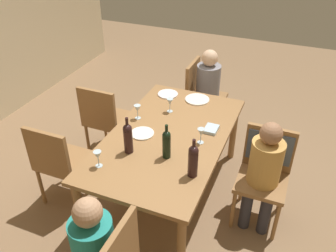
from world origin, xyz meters
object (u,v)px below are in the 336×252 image
at_px(wine_glass_centre, 98,156).
at_px(dinner_plate_host, 168,94).
at_px(dining_table, 168,141).
at_px(wine_glass_far, 201,133).
at_px(wine_glass_near_left, 137,109).
at_px(dinner_plate_guest_left, 197,99).
at_px(person_woman_host, 91,249).
at_px(chair_right_end, 201,92).
at_px(wine_glass_near_right, 170,102).
at_px(person_man_guest, 264,169).
at_px(wine_bottle_short_olive, 167,143).
at_px(dinner_plate_guest_right, 142,133).
at_px(person_man_bearded, 210,86).
at_px(chair_near, 266,162).
at_px(chair_far_left, 58,160).
at_px(wine_bottle_tall_green, 193,160).
at_px(chair_far_right, 104,117).
at_px(wine_bottle_dark_red, 128,137).

bearing_deg(wine_glass_centre, dinner_plate_host, -2.36).
distance_m(dining_table, wine_glass_far, 0.37).
xyz_separation_m(wine_glass_near_left, dinner_plate_guest_left, (0.58, -0.43, -0.10)).
relative_size(person_woman_host, dinner_plate_guest_left, 4.13).
xyz_separation_m(wine_glass_centre, wine_glass_far, (0.63, -0.67, 0.00)).
height_order(chair_right_end, wine_glass_near_right, chair_right_end).
relative_size(wine_glass_far, dinner_plate_guest_left, 0.56).
bearing_deg(dinner_plate_host, person_woman_host, -172.25).
distance_m(person_man_guest, wine_bottle_short_olive, 0.88).
xyz_separation_m(wine_glass_centre, dinner_plate_guest_left, (1.37, -0.40, -0.10)).
xyz_separation_m(dining_table, dinner_plate_guest_right, (-0.08, 0.23, 0.08)).
height_order(person_man_bearded, wine_glass_centre, person_man_bearded).
bearing_deg(wine_glass_near_left, wine_glass_far, -102.69).
height_order(wine_glass_centre, wine_glass_far, same).
xyz_separation_m(chair_right_end, chair_near, (-1.17, -0.99, 0.06)).
xyz_separation_m(chair_far_left, person_woman_host, (-0.80, -0.88, 0.10)).
relative_size(person_man_guest, wine_glass_near_right, 7.27).
bearing_deg(person_man_guest, chair_far_left, 14.65).
xyz_separation_m(chair_far_left, wine_glass_centre, (-0.13, -0.55, 0.31)).
relative_size(wine_bottle_tall_green, wine_glass_far, 2.33).
xyz_separation_m(wine_glass_near_left, wine_glass_centre, (-0.79, -0.03, 0.00)).
relative_size(person_man_bearded, person_man_guest, 1.02).
bearing_deg(dinner_plate_guest_right, chair_right_end, -5.88).
bearing_deg(chair_near, chair_far_left, 18.96).
bearing_deg(wine_glass_far, wine_glass_near_left, 77.31).
xyz_separation_m(person_woman_host, wine_glass_near_left, (1.45, 0.37, 0.21)).
bearing_deg(chair_far_right, wine_bottle_tall_green, -30.65).
xyz_separation_m(wine_glass_centre, dinner_plate_guest_right, (0.55, -0.13, -0.10)).
height_order(person_man_bearded, wine_glass_far, person_man_bearded).
distance_m(wine_glass_far, dinner_plate_guest_right, 0.56).
distance_m(chair_far_left, person_woman_host, 1.19).
height_order(chair_far_right, wine_bottle_dark_red, wine_bottle_dark_red).
height_order(dining_table, chair_near, chair_near).
bearing_deg(person_woman_host, wine_glass_centre, 26.54).
distance_m(person_man_guest, wine_glass_centre, 1.42).
height_order(wine_bottle_short_olive, wine_glass_near_right, wine_bottle_short_olive).
relative_size(chair_far_right, person_woman_host, 0.84).
xyz_separation_m(person_man_bearded, dinner_plate_guest_left, (-0.56, -0.02, 0.10)).
xyz_separation_m(person_man_bearded, wine_glass_far, (-1.30, -0.29, 0.20)).
distance_m(chair_near, wine_bottle_dark_red, 1.26).
distance_m(wine_bottle_dark_red, wine_glass_centre, 0.31).
bearing_deg(wine_bottle_dark_red, chair_right_end, -4.55).
distance_m(dining_table, wine_bottle_tall_green, 0.64).
bearing_deg(wine_glass_near_right, wine_bottle_dark_red, 174.42).
bearing_deg(wine_glass_far, dinner_plate_guest_left, 20.44).
xyz_separation_m(chair_far_right, person_man_guest, (-0.35, -1.81, 0.10)).
bearing_deg(chair_near, dinner_plate_guest_right, 10.02).
xyz_separation_m(person_man_bearded, wine_glass_near_left, (-1.14, 0.42, 0.20)).
relative_size(dinner_plate_host, dinner_plate_guest_right, 1.02).
height_order(person_man_guest, dinner_plate_guest_right, person_man_guest).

